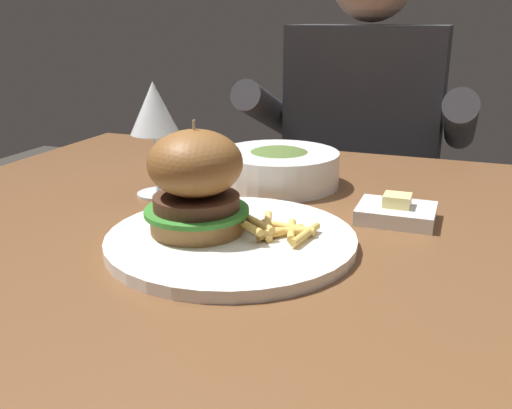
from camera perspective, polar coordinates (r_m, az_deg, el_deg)
dining_table at (r=0.79m, az=2.67°, el=-8.12°), size 1.14×0.87×0.74m
main_plate at (r=0.67m, az=-2.49°, el=-3.56°), size 0.29×0.29×0.01m
burger_sandwich at (r=0.67m, az=-6.05°, el=2.30°), size 0.12×0.12×0.13m
fries_pile at (r=0.66m, az=2.22°, el=-2.46°), size 0.09×0.09×0.02m
wine_glass at (r=0.85m, az=-10.15°, el=9.09°), size 0.07×0.07×0.17m
butter_dish at (r=0.78m, az=13.85°, el=-0.74°), size 0.10×0.08×0.04m
soup_bowl at (r=0.91m, az=2.30°, el=3.77°), size 0.19×0.19×0.06m
diner_person at (r=1.47m, az=10.37°, el=0.82°), size 0.51×0.36×1.18m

